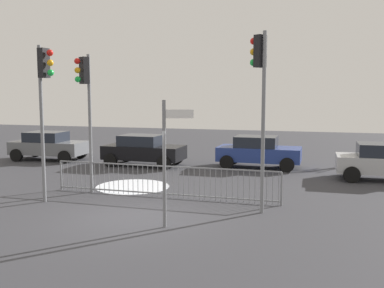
% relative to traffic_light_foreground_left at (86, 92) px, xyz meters
% --- Properties ---
extents(ground_plane, '(60.00, 60.00, 0.00)m').
position_rel_traffic_light_foreground_left_xyz_m(ground_plane, '(2.72, -2.23, -3.48)').
color(ground_plane, '#38383D').
extents(traffic_light_foreground_left, '(0.42, 0.51, 4.76)m').
position_rel_traffic_light_foreground_left_xyz_m(traffic_light_foreground_left, '(0.00, 0.00, 0.00)').
color(traffic_light_foreground_left, slate).
rests_on(traffic_light_foreground_left, ground).
extents(traffic_light_mid_right, '(0.57, 0.34, 4.92)m').
position_rel_traffic_light_foreground_left_xyz_m(traffic_light_mid_right, '(-0.55, -1.54, 0.11)').
color(traffic_light_mid_right, slate).
rests_on(traffic_light_mid_right, ground).
extents(traffic_light_rear_left, '(0.50, 0.43, 5.17)m').
position_rel_traffic_light_foreground_left_xyz_m(traffic_light_rear_left, '(6.02, -0.81, 0.29)').
color(traffic_light_rear_left, slate).
rests_on(traffic_light_rear_left, ground).
extents(direction_sign_post, '(0.76, 0.29, 3.28)m').
position_rel_traffic_light_foreground_left_xyz_m(direction_sign_post, '(3.96, -2.96, -1.65)').
color(direction_sign_post, slate).
rests_on(direction_sign_post, ground).
extents(pedestrian_guard_railing, '(7.82, 0.10, 1.07)m').
position_rel_traffic_light_foreground_left_xyz_m(pedestrian_guard_railing, '(2.72, 0.12, -2.93)').
color(pedestrian_guard_railing, slate).
rests_on(pedestrian_guard_railing, ground).
extents(car_blue_trailing, '(3.82, 1.95, 1.47)m').
position_rel_traffic_light_foreground_left_xyz_m(car_blue_trailing, '(4.97, 6.95, -2.72)').
color(car_blue_trailing, navy).
rests_on(car_blue_trailing, ground).
extents(car_black_far, '(3.84, 1.99, 1.47)m').
position_rel_traffic_light_foreground_left_xyz_m(car_black_far, '(-0.41, 5.98, -2.72)').
color(car_black_far, black).
rests_on(car_black_far, ground).
extents(car_grey_mid, '(3.89, 2.10, 1.47)m').
position_rel_traffic_light_foreground_left_xyz_m(car_grey_mid, '(-5.86, 6.27, -2.72)').
color(car_grey_mid, slate).
rests_on(car_grey_mid, ground).
extents(snow_patch_kerb, '(2.72, 2.72, 0.01)m').
position_rel_traffic_light_foreground_left_xyz_m(snow_patch_kerb, '(1.08, 1.35, -3.48)').
color(snow_patch_kerb, white).
rests_on(snow_patch_kerb, ground).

